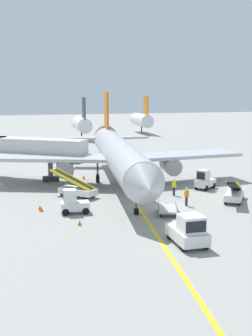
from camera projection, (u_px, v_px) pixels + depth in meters
name	position (u px, v px, depth m)	size (l,w,h in m)	color
ground_plane	(168.00, 209.00, 39.82)	(300.00, 300.00, 0.00)	gray
taxi_line_yellow	(132.00, 197.00, 44.12)	(0.30, 80.00, 0.01)	yellow
airliner	(119.00, 154.00, 49.20)	(28.44, 35.34, 10.10)	#B2B5BA
jet_bridge	(26.00, 149.00, 52.22)	(12.15, 9.02, 4.85)	beige
pushback_tug	(188.00, 231.00, 30.47)	(1.95, 3.63, 2.20)	silver
baggage_tug_near_wing	(73.00, 203.00, 38.24)	(2.47, 1.44, 2.10)	silver
baggage_tug_by_cargo_door	(205.00, 181.00, 47.52)	(2.70, 2.47, 2.10)	silver
belt_loader_forward_hold	(77.00, 189.00, 44.15)	(4.41, 4.43, 2.59)	silver
belt_loader_aft_hold	(234.00, 193.00, 42.31)	(3.83, 4.84, 2.59)	silver
baggage_cart_loaded	(167.00, 209.00, 38.13)	(2.30, 3.83, 0.94)	#A5A5A8
ground_crew_marshaller	(187.00, 196.00, 40.70)	(0.36, 0.24, 1.70)	#26262D
ground_crew_wing_walker	(174.00, 187.00, 44.61)	(0.36, 0.24, 1.70)	#26262D
safety_cone_nose_left	(40.00, 208.00, 39.37)	(0.36, 0.36, 0.44)	orange
safety_cone_wingtip_left	(80.00, 223.00, 34.96)	(0.36, 0.36, 0.44)	orange
safety_cone_wingtip_right	(41.00, 209.00, 38.89)	(0.36, 0.36, 0.44)	orange
safety_cone_tail_area	(84.00, 177.00, 52.96)	(0.36, 0.36, 0.44)	orange
distant_aircraft_mid_left	(81.00, 124.00, 94.27)	(3.00, 10.10, 8.80)	silver
distant_aircraft_mid_right	(142.00, 120.00, 106.77)	(3.00, 10.10, 8.80)	silver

